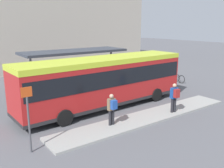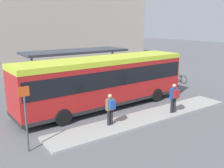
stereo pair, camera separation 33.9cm
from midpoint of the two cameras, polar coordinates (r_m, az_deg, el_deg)
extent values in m
plane|color=#5B5B60|center=(16.18, -1.06, -5.20)|extent=(120.00, 120.00, 0.00)
cube|color=#9E9E99|center=(14.41, 8.70, -7.52)|extent=(11.95, 1.80, 0.12)
cube|color=red|center=(15.70, -1.08, 0.91)|extent=(11.42, 2.92, 2.83)
cube|color=#C6DB33|center=(15.48, -1.10, 5.48)|extent=(11.45, 2.94, 0.30)
cube|color=black|center=(15.63, -1.09, 2.12)|extent=(11.20, 2.94, 0.99)
cube|color=black|center=(19.43, 12.59, 4.05)|extent=(0.17, 2.29, 1.09)
cube|color=#28282B|center=(16.04, -1.06, -3.68)|extent=(11.43, 2.93, 0.20)
cylinder|color=black|center=(19.07, 5.41, -0.93)|extent=(0.92, 0.31, 0.91)
cylinder|color=black|center=(17.44, 10.69, -2.49)|extent=(0.92, 0.31, 0.91)
cylinder|color=black|center=(15.42, -14.41, -4.82)|extent=(0.92, 0.31, 0.91)
cylinder|color=black|center=(13.36, -10.41, -7.50)|extent=(0.92, 0.31, 0.91)
cylinder|color=#232328|center=(15.08, 14.13, -4.86)|extent=(0.16, 0.16, 0.85)
cylinder|color=#232328|center=(15.19, 14.70, -4.75)|extent=(0.16, 0.16, 0.85)
cube|color=#194799|center=(14.92, 14.58, -2.09)|extent=(0.46, 0.30, 0.64)
cube|color=maroon|center=(14.75, 15.13, -2.18)|extent=(0.35, 0.26, 0.48)
sphere|color=tan|center=(14.81, 14.69, -0.39)|extent=(0.23, 0.23, 0.23)
cylinder|color=#232328|center=(12.89, -0.04, -7.72)|extent=(0.15, 0.15, 0.81)
cylinder|color=#232328|center=(12.99, 0.61, -7.55)|extent=(0.15, 0.15, 0.81)
cube|color=#7A664C|center=(12.70, 0.29, -4.66)|extent=(0.41, 0.23, 0.61)
cube|color=#234CA3|center=(12.53, 0.86, -4.77)|extent=(0.31, 0.20, 0.46)
sphere|color=tan|center=(12.57, 0.29, -2.78)|extent=(0.22, 0.22, 0.22)
torus|color=black|center=(23.26, 16.39, 0.97)|extent=(0.11, 0.73, 0.73)
torus|color=black|center=(23.80, 14.43, 1.37)|extent=(0.11, 0.73, 0.73)
cylinder|color=black|center=(23.48, 15.43, 1.74)|extent=(0.11, 0.77, 0.04)
cylinder|color=black|center=(23.59, 15.07, 1.67)|extent=(0.04, 0.04, 0.36)
cube|color=black|center=(23.55, 15.10, 2.09)|extent=(0.09, 0.19, 0.04)
cylinder|color=black|center=(23.24, 16.24, 1.79)|extent=(0.48, 0.08, 0.03)
torus|color=black|center=(24.58, 14.04, 1.69)|extent=(0.10, 0.66, 0.66)
torus|color=black|center=(23.96, 15.50, 1.30)|extent=(0.10, 0.66, 0.66)
cylinder|color=silver|center=(24.23, 14.79, 1.99)|extent=(0.09, 0.69, 0.04)
cylinder|color=silver|center=(24.13, 15.05, 1.80)|extent=(0.04, 0.04, 0.32)
cube|color=black|center=(24.10, 15.07, 2.17)|extent=(0.09, 0.19, 0.04)
cylinder|color=silver|center=(24.46, 14.22, 2.32)|extent=(0.48, 0.07, 0.03)
torus|color=black|center=(24.31, 14.14, 1.59)|extent=(0.14, 0.69, 0.69)
torus|color=black|center=(24.82, 12.35, 1.93)|extent=(0.14, 0.69, 0.69)
cylinder|color=red|center=(24.52, 13.26, 2.28)|extent=(0.14, 0.72, 0.04)
cylinder|color=red|center=(24.62, 12.93, 2.21)|extent=(0.04, 0.04, 0.34)
cube|color=black|center=(24.59, 12.95, 2.59)|extent=(0.09, 0.19, 0.04)
cylinder|color=red|center=(24.30, 13.99, 2.33)|extent=(0.48, 0.10, 0.03)
cube|color=#383D47|center=(19.83, -7.79, 7.41)|extent=(8.22, 2.79, 0.18)
cylinder|color=gray|center=(18.78, -17.17, 1.62)|extent=(0.16, 0.16, 3.03)
cylinder|color=gray|center=(21.85, 0.55, 3.84)|extent=(0.16, 0.16, 3.03)
cylinder|color=#4C4C51|center=(10.84, -18.11, -8.81)|extent=(0.08, 0.08, 2.40)
cube|color=#D84C19|center=(10.40, -18.67, -1.65)|extent=(0.44, 0.03, 0.40)
cube|color=#B2A899|center=(35.07, -12.93, 14.80)|extent=(21.35, 12.07, 12.35)
camera|label=1|loc=(0.17, -89.40, 0.15)|focal=40.00mm
camera|label=2|loc=(0.17, 90.60, -0.15)|focal=40.00mm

